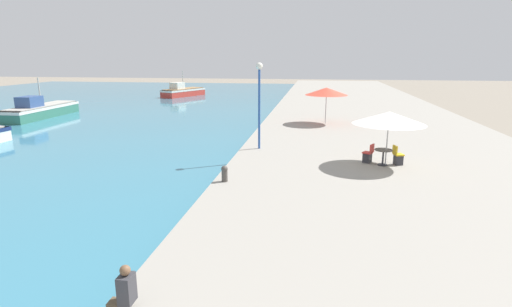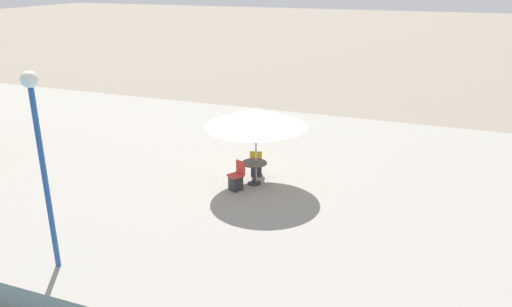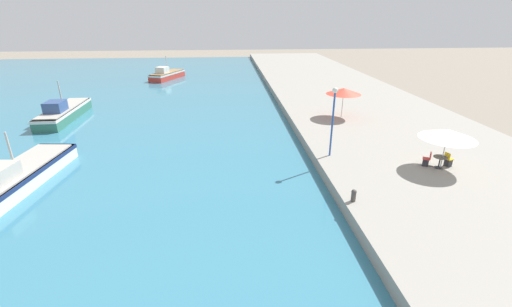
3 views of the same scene
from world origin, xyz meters
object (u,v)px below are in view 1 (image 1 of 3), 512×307
at_px(cafe_umbrella_white, 327,91).
at_px(lamppost, 259,91).
at_px(cafe_umbrella_pink, 389,118).
at_px(mooring_bollard, 225,173).
at_px(fishing_boat_far, 183,91).
at_px(fishing_boat_mid, 41,110).
at_px(cafe_table, 383,154).
at_px(cafe_chair_left, 368,156).
at_px(cafe_chair_right, 398,158).
at_px(person_at_quay, 125,290).

height_order(cafe_umbrella_white, lamppost, lamppost).
bearing_deg(cafe_umbrella_pink, mooring_bollard, -152.80).
distance_m(fishing_boat_far, lamppost, 38.08).
bearing_deg(fishing_boat_far, fishing_boat_mid, -83.32).
distance_m(cafe_table, mooring_bollard, 7.48).
bearing_deg(cafe_chair_left, fishing_boat_mid, 91.76).
bearing_deg(fishing_boat_far, cafe_umbrella_pink, -35.61).
bearing_deg(cafe_umbrella_pink, cafe_chair_right, 20.11).
distance_m(cafe_umbrella_white, cafe_table, 11.88).
bearing_deg(person_at_quay, fishing_boat_far, 107.52).
relative_size(cafe_umbrella_white, cafe_chair_left, 3.42).
bearing_deg(cafe_umbrella_pink, lamppost, 157.72).
xyz_separation_m(fishing_boat_far, cafe_table, (22.09, -36.95, 0.55)).
bearing_deg(cafe_table, person_at_quay, -119.37).
xyz_separation_m(fishing_boat_far, lamppost, (16.00, -34.41, 3.11)).
xyz_separation_m(fishing_boat_far, cafe_chair_right, (22.79, -36.75, 0.34)).
relative_size(cafe_table, person_at_quay, 0.83).
xyz_separation_m(cafe_umbrella_pink, cafe_table, (-0.12, 0.01, -1.66)).
height_order(cafe_chair_left, mooring_bollard, cafe_chair_left).
bearing_deg(fishing_boat_mid, fishing_boat_far, 72.05).
relative_size(cafe_chair_left, cafe_chair_right, 1.00).
bearing_deg(lamppost, cafe_umbrella_white, 67.63).
relative_size(fishing_boat_mid, cafe_chair_right, 9.74).
bearing_deg(cafe_umbrella_white, person_at_quay, -100.36).
bearing_deg(mooring_bollard, cafe_chair_left, 32.61).
relative_size(fishing_boat_mid, person_at_quay, 9.21).
bearing_deg(cafe_chair_right, fishing_boat_mid, -133.44).
relative_size(cafe_umbrella_white, mooring_bollard, 4.76).
xyz_separation_m(cafe_chair_right, mooring_bollard, (-7.32, -3.67, 0.02)).
height_order(cafe_chair_left, person_at_quay, person_at_quay).
relative_size(fishing_boat_mid, lamppost, 1.94).
bearing_deg(cafe_umbrella_pink, person_at_quay, -119.83).
xyz_separation_m(fishing_boat_mid, cafe_chair_right, (29.27, -15.15, 0.32)).
height_order(cafe_umbrella_pink, cafe_chair_left, cafe_umbrella_pink).
xyz_separation_m(cafe_chair_left, person_at_quay, (-6.05, -12.23, 0.10)).
relative_size(fishing_boat_mid, cafe_chair_left, 9.74).
height_order(fishing_boat_mid, cafe_umbrella_white, fishing_boat_mid).
bearing_deg(fishing_boat_far, person_at_quay, -49.10).
relative_size(cafe_chair_left, mooring_bollard, 1.39).
bearing_deg(cafe_table, fishing_boat_mid, 151.75).
xyz_separation_m(cafe_umbrella_pink, cafe_chair_left, (-0.75, 0.37, -1.87)).
bearing_deg(cafe_table, cafe_umbrella_white, 101.83).
xyz_separation_m(fishing_boat_mid, lamppost, (22.48, -12.82, 3.08)).
distance_m(person_at_quay, lamppost, 14.67).
distance_m(cafe_umbrella_pink, mooring_bollard, 7.80).
bearing_deg(person_at_quay, cafe_table, 60.63).
bearing_deg(cafe_umbrella_white, cafe_umbrella_pink, -77.60).
height_order(fishing_boat_mid, fishing_boat_far, fishing_boat_mid).
bearing_deg(cafe_chair_right, cafe_chair_left, -113.02).
xyz_separation_m(fishing_boat_mid, mooring_bollard, (21.95, -18.83, 0.34)).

